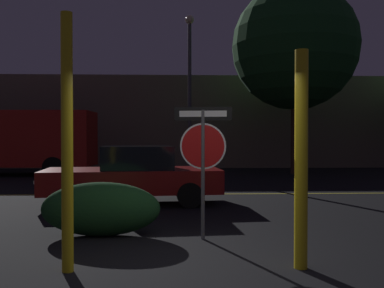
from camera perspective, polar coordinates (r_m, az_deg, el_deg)
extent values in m
plane|color=black|center=(5.55, 0.32, -16.69)|extent=(260.00, 260.00, 0.00)
cube|color=gold|center=(12.49, -1.11, -6.69)|extent=(32.82, 0.12, 0.01)
cylinder|color=#4C4C51|center=(7.01, 1.47, -4.11)|extent=(0.06, 0.06, 2.12)
cylinder|color=white|center=(6.99, 1.47, -0.29)|extent=(0.75, 0.12, 0.76)
cylinder|color=#B71414|center=(6.99, 1.47, -0.29)|extent=(0.70, 0.12, 0.70)
cube|color=black|center=(6.99, 1.47, 4.05)|extent=(0.94, 0.16, 0.22)
cube|color=white|center=(6.99, 1.47, 4.05)|extent=(0.77, 0.15, 0.10)
cylinder|color=yellow|center=(5.52, -16.31, 0.18)|extent=(0.14, 0.14, 3.22)
cylinder|color=yellow|center=(5.62, 14.35, -2.01)|extent=(0.17, 0.17, 2.79)
ellipsoid|color=#19421E|center=(7.48, -12.04, -8.47)|extent=(2.01, 0.74, 0.91)
cube|color=maroon|center=(10.82, -7.93, -4.81)|extent=(4.46, 2.08, 0.57)
cube|color=black|center=(10.77, -7.25, -1.79)|extent=(1.85, 1.62, 0.57)
cylinder|color=black|center=(10.14, -15.67, -6.85)|extent=(0.61, 0.25, 0.60)
cylinder|color=black|center=(11.76, -14.46, -5.76)|extent=(0.61, 0.25, 0.60)
cylinder|color=black|center=(10.10, -0.30, -6.85)|extent=(0.61, 0.25, 0.60)
cylinder|color=black|center=(11.72, -1.25, -5.75)|extent=(0.61, 0.25, 0.60)
sphere|color=#F4EFCC|center=(10.55, -20.04, -4.86)|extent=(0.14, 0.14, 0.14)
sphere|color=#F4EFCC|center=(11.59, -18.85, -4.33)|extent=(0.14, 0.14, 0.14)
cube|color=maroon|center=(19.57, -19.24, 0.69)|extent=(4.32, 2.29, 2.36)
cylinder|color=black|center=(18.39, -18.02, -2.94)|extent=(0.85, 0.30, 0.84)
cylinder|color=black|center=(20.39, -16.27, -2.54)|extent=(0.85, 0.30, 0.84)
cylinder|color=#4C4C51|center=(18.78, -0.32, 5.95)|extent=(0.16, 0.16, 6.57)
sphere|color=#F9E5B2|center=(19.38, -0.32, 16.24)|extent=(0.39, 0.39, 0.39)
cylinder|color=#422D1E|center=(19.58, 13.49, 1.42)|extent=(0.32, 0.32, 3.64)
sphere|color=#19471E|center=(19.98, 13.54, 12.47)|extent=(5.58, 5.58, 5.58)
cube|color=#6B5B4C|center=(24.90, -8.49, 2.80)|extent=(28.70, 4.68, 4.89)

